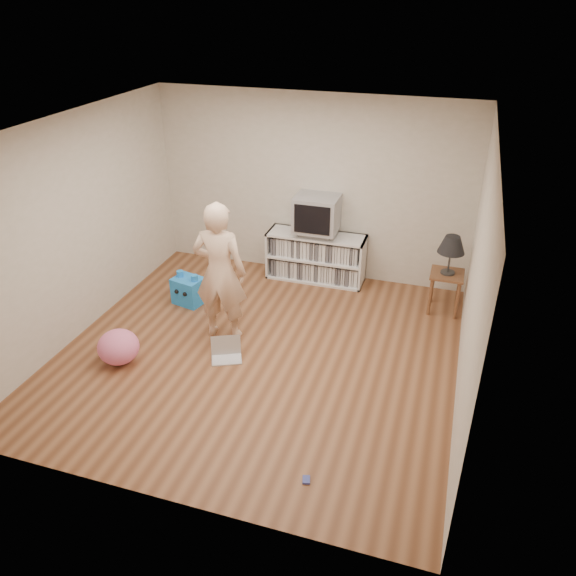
% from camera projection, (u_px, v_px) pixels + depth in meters
% --- Properties ---
extents(ground, '(4.50, 4.50, 0.00)m').
position_uv_depth(ground, '(259.00, 352.00, 6.61)').
color(ground, brown).
rests_on(ground, ground).
extents(walls, '(4.52, 4.52, 2.60)m').
position_uv_depth(walls, '(256.00, 252.00, 5.98)').
color(walls, beige).
rests_on(walls, ground).
extents(ceiling, '(4.50, 4.50, 0.01)m').
position_uv_depth(ceiling, '(252.00, 129.00, 5.36)').
color(ceiling, white).
rests_on(ceiling, walls).
extents(media_unit, '(1.40, 0.45, 0.70)m').
position_uv_depth(media_unit, '(316.00, 256.00, 8.10)').
color(media_unit, white).
rests_on(media_unit, ground).
extents(dvd_deck, '(0.45, 0.35, 0.07)m').
position_uv_depth(dvd_deck, '(317.00, 232.00, 7.91)').
color(dvd_deck, gray).
rests_on(dvd_deck, media_unit).
extents(crt_tv, '(0.60, 0.53, 0.50)m').
position_uv_depth(crt_tv, '(317.00, 213.00, 7.77)').
color(crt_tv, '#95959A').
rests_on(crt_tv, dvd_deck).
extents(side_table, '(0.42, 0.42, 0.55)m').
position_uv_depth(side_table, '(446.00, 282.00, 7.26)').
color(side_table, brown).
rests_on(side_table, ground).
extents(table_lamp, '(0.34, 0.34, 0.52)m').
position_uv_depth(table_lamp, '(452.00, 245.00, 7.01)').
color(table_lamp, '#333333').
rests_on(table_lamp, side_table).
extents(person, '(0.67, 0.47, 1.73)m').
position_uv_depth(person, '(220.00, 272.00, 6.53)').
color(person, beige).
rests_on(person, ground).
extents(laptop, '(0.43, 0.39, 0.24)m').
position_uv_depth(laptop, '(226.00, 352.00, 6.50)').
color(laptop, silver).
rests_on(laptop, ground).
extents(playing_cards, '(0.09, 0.10, 0.02)m').
position_uv_depth(playing_cards, '(306.00, 480.00, 4.90)').
color(playing_cards, '#414EAF').
rests_on(playing_cards, ground).
extents(plush_blue, '(0.44, 0.39, 0.45)m').
position_uv_depth(plush_blue, '(189.00, 290.00, 7.55)').
color(plush_blue, '#1C88FB').
rests_on(plush_blue, ground).
extents(plush_pink, '(0.48, 0.48, 0.40)m').
position_uv_depth(plush_pink, '(118.00, 347.00, 6.36)').
color(plush_pink, pink).
rests_on(plush_pink, ground).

